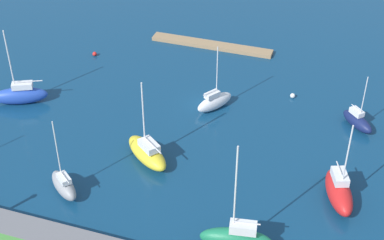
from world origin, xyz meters
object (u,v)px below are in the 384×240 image
sailboat_white_near_pier (214,101)px  sailboat_blue_outer_mooring (20,95)px  sailboat_red_center_basin (339,191)px  sailboat_gray_mid_basin (64,185)px  sailboat_navy_west_end (357,121)px  mooring_buoy_red (95,54)px  pier_dock (212,45)px  sailboat_green_by_breakwater (237,239)px  sailboat_yellow_off_beacon (147,152)px  mooring_buoy_white (293,96)px

sailboat_white_near_pier → sailboat_blue_outer_mooring: size_ratio=0.84×
sailboat_red_center_basin → sailboat_gray_mid_basin: size_ratio=1.09×
sailboat_red_center_basin → sailboat_navy_west_end: (-0.67, -14.77, -0.43)m
mooring_buoy_red → sailboat_red_center_basin: bearing=152.1°
sailboat_white_near_pier → mooring_buoy_red: sailboat_white_near_pier is taller
pier_dock → sailboat_green_by_breakwater: bearing=110.1°
mooring_buoy_red → sailboat_green_by_breakwater: bearing=134.7°
sailboat_yellow_off_beacon → mooring_buoy_red: (17.46, -21.30, -0.91)m
mooring_buoy_white → mooring_buoy_red: mooring_buoy_white is taller
sailboat_red_center_basin → sailboat_white_near_pier: sailboat_red_center_basin is taller
sailboat_green_by_breakwater → mooring_buoy_red: (31.17, -31.54, -1.16)m
pier_dock → sailboat_yellow_off_beacon: sailboat_yellow_off_beacon is taller
sailboat_blue_outer_mooring → mooring_buoy_white: (-35.18, -13.08, -1.00)m
sailboat_blue_outer_mooring → sailboat_navy_west_end: bearing=165.6°
sailboat_green_by_breakwater → sailboat_blue_outer_mooring: bearing=-34.2°
sailboat_blue_outer_mooring → mooring_buoy_white: 37.55m
sailboat_yellow_off_beacon → sailboat_gray_mid_basin: 10.60m
sailboat_gray_mid_basin → mooring_buoy_white: sailboat_gray_mid_basin is taller
sailboat_navy_west_end → mooring_buoy_red: 41.13m
sailboat_red_center_basin → mooring_buoy_red: size_ratio=15.59×
sailboat_yellow_off_beacon → sailboat_gray_mid_basin: (6.64, 8.25, -0.08)m
sailboat_red_center_basin → mooring_buoy_red: 45.23m
mooring_buoy_white → sailboat_gray_mid_basin: bearing=52.9°
sailboat_gray_mid_basin → mooring_buoy_white: 34.33m
sailboat_navy_west_end → mooring_buoy_white: 10.08m
sailboat_gray_mid_basin → mooring_buoy_white: size_ratio=14.02×
mooring_buoy_white → pier_dock: bearing=-35.7°
sailboat_blue_outer_mooring → mooring_buoy_white: size_ratio=16.08×
mooring_buoy_white → sailboat_navy_west_end: bearing=155.0°
sailboat_white_near_pier → sailboat_blue_outer_mooring: 26.56m
sailboat_gray_mid_basin → mooring_buoy_red: sailboat_gray_mid_basin is taller
sailboat_yellow_off_beacon → mooring_buoy_white: 23.75m
pier_dock → sailboat_red_center_basin: (-23.49, 29.83, 1.14)m
sailboat_navy_west_end → mooring_buoy_white: bearing=-160.2°
pier_dock → mooring_buoy_red: mooring_buoy_red is taller
sailboat_red_center_basin → sailboat_blue_outer_mooring: (43.63, -5.94, -0.08)m
sailboat_yellow_off_beacon → sailboat_green_by_breakwater: bearing=-179.4°
sailboat_blue_outer_mooring → mooring_buoy_red: (-3.69, -15.24, -1.01)m
pier_dock → sailboat_red_center_basin: bearing=128.2°
sailboat_yellow_off_beacon → sailboat_blue_outer_mooring: sailboat_blue_outer_mooring is taller
mooring_buoy_red → sailboat_blue_outer_mooring: bearing=76.4°
sailboat_yellow_off_beacon → mooring_buoy_white: sailboat_yellow_off_beacon is taller
sailboat_white_near_pier → sailboat_green_by_breakwater: 25.13m
sailboat_gray_mid_basin → sailboat_green_by_breakwater: bearing=-147.3°
sailboat_gray_mid_basin → sailboat_white_near_pier: size_ratio=1.03×
sailboat_blue_outer_mooring → sailboat_gray_mid_basin: bearing=109.8°
sailboat_green_by_breakwater → mooring_buoy_red: 44.36m
pier_dock → mooring_buoy_white: size_ratio=28.63×
sailboat_yellow_off_beacon → sailboat_navy_west_end: bearing=-109.9°
sailboat_green_by_breakwater → sailboat_red_center_basin: bearing=-139.5°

